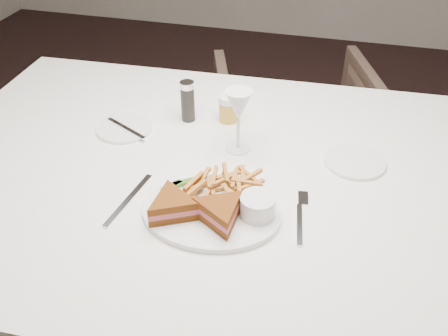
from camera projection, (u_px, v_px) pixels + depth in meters
ground at (214, 261)px, 2.03m from camera, size 5.00×5.00×0.00m
table at (228, 272)px, 1.49m from camera, size 1.69×1.16×0.75m
chair_far at (295, 132)px, 2.18m from camera, size 0.83×0.81×0.68m
table_setting at (218, 176)px, 1.20m from camera, size 0.81×0.59×0.18m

